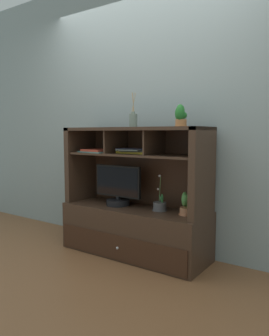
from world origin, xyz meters
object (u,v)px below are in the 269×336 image
potted_succulent (181,116)px  tv_monitor (118,189)px  magazine_stack_left (136,151)px  potted_orchid (160,206)px  diffuser_bottle (133,120)px  media_console (135,215)px  potted_fern (187,205)px  magazine_stack_centre (98,151)px

potted_succulent → tv_monitor: bearing=-176.3°
tv_monitor → magazine_stack_left: magazine_stack_left is taller
tv_monitor → potted_orchid: size_ratio=1.58×
potted_orchid → potted_succulent: (0.20, 0.00, 0.81)m
diffuser_bottle → potted_succulent: (0.46, 0.04, 0.03)m
magazine_stack_left → diffuser_bottle: diffuser_bottle is taller
potted_orchid → magazine_stack_left: (-0.27, 0.01, 0.49)m
magazine_stack_left → potted_succulent: (0.47, -0.01, 0.31)m
potted_orchid → media_console: bearing=-177.1°
diffuser_bottle → potted_succulent: size_ratio=1.67×
diffuser_bottle → potted_succulent: diffuser_bottle is taller
potted_fern → potted_succulent: 0.77m
magazine_stack_left → potted_succulent: potted_succulent is taller
media_console → potted_succulent: size_ratio=7.55×
magazine_stack_left → media_console: bearing=-79.6°
potted_orchid → magazine_stack_centre: magazine_stack_centre is taller
potted_orchid → potted_fern: 0.28m
magazine_stack_left → magazine_stack_centre: size_ratio=1.06×
tv_monitor → potted_succulent: 0.94m
potted_orchid → magazine_stack_left: bearing=178.3°
media_console → diffuser_bottle: (0.00, -0.03, 0.90)m
tv_monitor → diffuser_bottle: 0.68m
magazine_stack_left → potted_orchid: bearing=-1.7°
media_console → magazine_stack_centre: size_ratio=4.11×
media_console → magazine_stack_left: size_ratio=3.89×
media_console → magazine_stack_left: (-0.00, 0.02, 0.62)m
potted_orchid → magazine_stack_left: 0.56m
magazine_stack_left → magazine_stack_centre: 0.41m
media_console → tv_monitor: bearing=-171.2°
potted_fern → media_console: bearing=-179.2°
media_console → potted_fern: (0.54, 0.01, 0.17)m
media_console → diffuser_bottle: bearing=-90.0°
potted_succulent → potted_fern: bearing=-5.4°
tv_monitor → magazine_stack_left: bearing=15.6°
potted_orchid → diffuser_bottle: (-0.27, -0.04, 0.78)m
magazine_stack_centre → media_console: bearing=8.7°
media_console → diffuser_bottle: diffuser_bottle is taller
diffuser_bottle → potted_succulent: bearing=5.1°
tv_monitor → media_console: bearing=8.8°
media_console → tv_monitor: media_console is taller
magazine_stack_left → magazine_stack_centre: magazine_stack_left is taller
potted_fern → magazine_stack_centre: (-0.94, -0.07, 0.44)m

